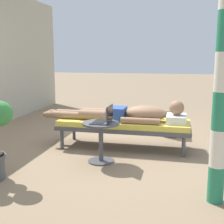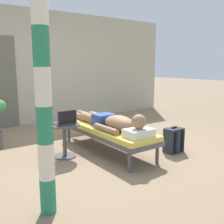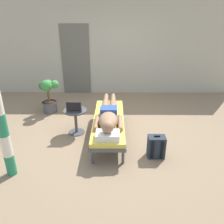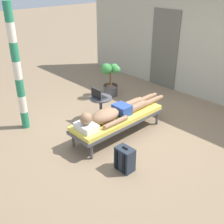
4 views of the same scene
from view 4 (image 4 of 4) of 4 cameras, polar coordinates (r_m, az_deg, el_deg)
name	(u,v)px [view 4 (image 4 of 4)]	position (r m, az deg, el deg)	size (l,w,h in m)	color
ground_plane	(123,130)	(5.67, 2.27, -3.77)	(40.00, 40.00, 0.00)	#8C7256
house_wall_back	(204,43)	(7.18, 18.18, 13.19)	(7.60, 0.20, 2.70)	#B2AD99
house_door_panel	(164,50)	(7.71, 10.61, 12.38)	(0.84, 0.03, 2.04)	#625F54
lounge_chair	(118,119)	(5.37, 1.23, -1.43)	(0.62, 1.96, 0.42)	#4C4C51
person_reclining	(115,112)	(5.23, 0.57, -0.09)	(0.53, 2.17, 0.32)	white
side_table	(101,105)	(5.92, -2.30, 1.48)	(0.48, 0.48, 0.52)	#4C4C51
laptop	(99,96)	(5.79, -2.72, 3.36)	(0.31, 0.24, 0.23)	#4C4C51
backpack	(125,159)	(4.54, 2.66, -9.56)	(0.30, 0.26, 0.42)	#262D38
potted_plant	(110,78)	(7.09, -0.33, 6.90)	(0.49, 0.55, 0.89)	#4C4C51
porch_post	(17,70)	(5.59, -18.71, 8.06)	(0.15, 0.15, 2.44)	#267F59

